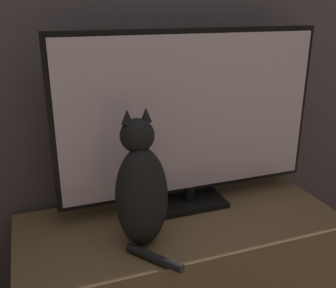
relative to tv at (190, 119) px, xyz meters
name	(u,v)px	position (x,y,z in m)	size (l,w,h in m)	color
tv_stand	(180,272)	(-0.08, -0.10, -0.58)	(1.17, 0.50, 0.46)	brown
tv	(190,119)	(0.00, 0.00, 0.00)	(1.00, 0.17, 0.67)	black
cat	(141,190)	(-0.25, -0.19, -0.16)	(0.18, 0.29, 0.45)	black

